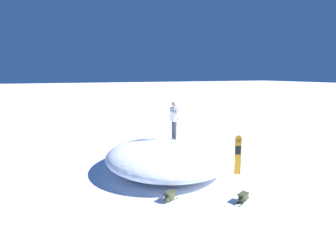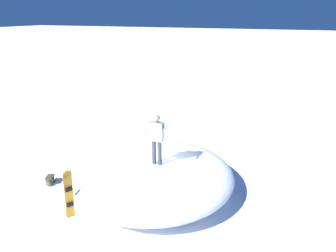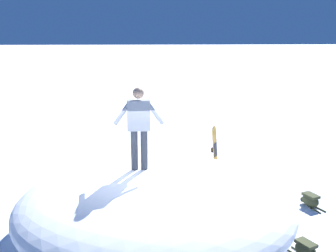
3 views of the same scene
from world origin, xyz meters
name	(u,v)px [view 3 (image 3 of 3)]	position (x,y,z in m)	size (l,w,h in m)	color
ground	(137,235)	(0.00, 0.00, 0.00)	(240.00, 240.00, 0.00)	white
snow_mound	(155,204)	(-0.09, 0.38, 0.63)	(5.58, 5.56, 1.26)	white
snowboarder_standing	(139,123)	(-0.43, 0.07, 2.23)	(0.22, 1.03, 1.69)	#333842
snowboard_primary_upright	(215,156)	(-2.48, 2.01, 0.86)	(0.31, 0.27, 1.66)	orange
backpack_near	(306,250)	(1.07, 3.07, 0.17)	(0.67, 0.47, 0.33)	#383D23
backpack_far	(310,200)	(-1.14, 4.05, 0.16)	(0.70, 0.45, 0.31)	#383D23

